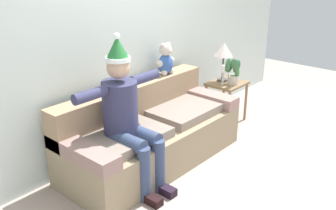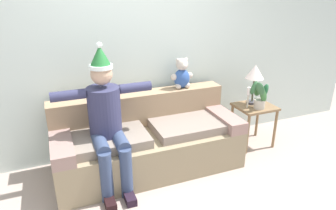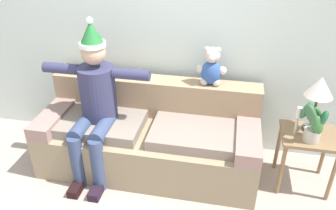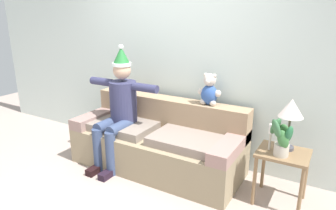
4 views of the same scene
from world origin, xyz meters
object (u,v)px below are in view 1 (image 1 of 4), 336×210
candle_tall (223,72)px  side_table (227,89)px  potted_plant (233,71)px  person_seated (127,113)px  couch (150,134)px  table_lamp (224,52)px  teddy_bear (166,60)px

candle_tall → side_table: bearing=8.3°
side_table → candle_tall: (-0.14, -0.02, 0.28)m
potted_plant → person_seated: bearing=-178.6°
person_seated → potted_plant: bearing=1.4°
couch → table_lamp: 1.63m
couch → potted_plant: potted_plant is taller
potted_plant → candle_tall: (-0.12, 0.08, -0.01)m
teddy_bear → side_table: teddy_bear is taller
person_seated → side_table: person_seated is taller
person_seated → teddy_bear: size_ratio=3.99×
table_lamp → candle_tall: (-0.15, -0.11, -0.23)m
side_table → potted_plant: bearing=-103.1°
side_table → potted_plant: (-0.02, -0.10, 0.29)m
side_table → potted_plant: 0.30m
side_table → table_lamp: size_ratio=1.07×
couch → person_seated: (-0.48, -0.16, 0.44)m
couch → potted_plant: 1.52m
person_seated → couch: bearing=18.9°
teddy_bear → table_lamp: 0.96m
teddy_bear → potted_plant: 1.02m
teddy_bear → potted_plant: bearing=-22.4°
couch → teddy_bear: teddy_bear is taller
side_table → table_lamp: 0.52m
person_seated → potted_plant: (1.94, 0.05, -0.02)m
person_seated → teddy_bear: (1.03, 0.42, 0.24)m
person_seated → teddy_bear: 1.14m
couch → person_seated: size_ratio=1.39×
table_lamp → potted_plant: 0.29m
couch → side_table: couch is taller
couch → candle_tall: 1.41m
side_table → candle_tall: 0.31m
teddy_bear → side_table: bearing=-16.7°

